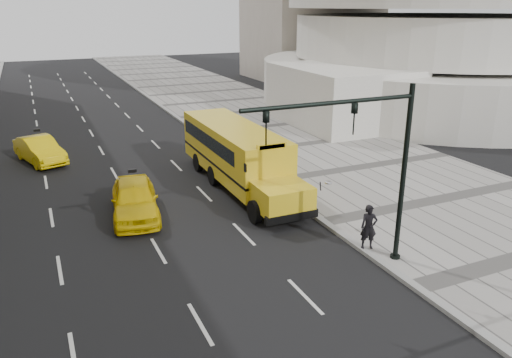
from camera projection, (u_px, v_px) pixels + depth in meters
name	position (u px, v px, depth m)	size (l,w,h in m)	color
ground	(154.00, 202.00, 23.50)	(140.00, 140.00, 0.00)	black
sidewalk_museum	(364.00, 168.00, 28.13)	(12.00, 140.00, 0.15)	#999590
curb_museum	(268.00, 182.00, 25.80)	(0.30, 140.00, 0.15)	gray
school_bus	(236.00, 151.00, 25.28)	(2.96, 11.56, 3.19)	yellow
taxi_near	(135.00, 199.00, 21.58)	(1.93, 4.79, 1.63)	yellow
taxi_far	(40.00, 150.00, 29.09)	(1.59, 4.56, 1.50)	yellow
pedestrian	(369.00, 227.00, 18.43)	(0.62, 0.41, 1.71)	black
traffic_signal	(371.00, 158.00, 16.13)	(6.18, 0.36, 6.40)	black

